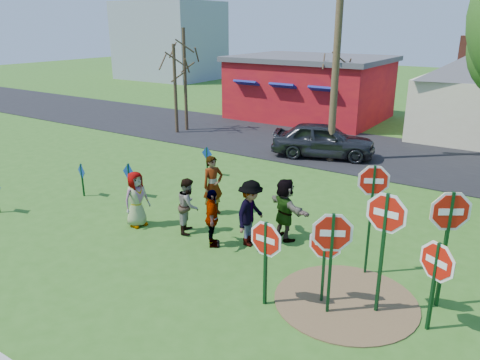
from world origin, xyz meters
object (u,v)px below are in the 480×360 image
at_px(stop_sign_c, 385,226).
at_px(suv, 323,140).
at_px(stop_sign_b, 373,192).
at_px(stop_sign_a, 266,246).
at_px(stop_sign_d, 449,221).
at_px(utility_pole, 338,39).
at_px(person_a, 136,199).
at_px(person_b, 213,185).

height_order(stop_sign_c, suv, stop_sign_c).
distance_m(stop_sign_b, suv, 10.63).
xyz_separation_m(stop_sign_a, stop_sign_c, (2.16, 1.08, 0.59)).
bearing_deg(stop_sign_d, stop_sign_a, 178.81).
bearing_deg(utility_pole, stop_sign_b, -61.87).
height_order(person_a, utility_pole, utility_pole).
height_order(stop_sign_a, person_a, stop_sign_a).
distance_m(stop_sign_b, utility_pole, 10.45).
bearing_deg(stop_sign_b, stop_sign_a, -146.02).
xyz_separation_m(stop_sign_a, stop_sign_b, (1.41, 2.52, 0.73)).
height_order(stop_sign_d, person_a, stop_sign_d).
bearing_deg(stop_sign_d, stop_sign_c, -170.97).
height_order(stop_sign_a, utility_pole, utility_pole).
height_order(stop_sign_a, stop_sign_d, stop_sign_d).
relative_size(person_a, person_b, 0.89).
distance_m(stop_sign_c, utility_pole, 12.06).
bearing_deg(stop_sign_a, suv, 112.41).
distance_m(person_a, utility_pole, 10.99).
bearing_deg(stop_sign_c, suv, 124.03).
height_order(person_b, utility_pole, utility_pole).
relative_size(stop_sign_d, suv, 0.61).
height_order(stop_sign_b, stop_sign_d, stop_sign_b).
distance_m(stop_sign_a, stop_sign_c, 2.49).
bearing_deg(stop_sign_d, stop_sign_b, 131.13).
bearing_deg(person_b, suv, 24.12).
xyz_separation_m(stop_sign_d, utility_pole, (-6.50, 9.29, 3.24)).
relative_size(suv, utility_pole, 0.46).
relative_size(stop_sign_b, stop_sign_d, 1.04).
relative_size(stop_sign_c, person_b, 1.48).
height_order(suv, utility_pole, utility_pole).
relative_size(stop_sign_b, suv, 0.64).
relative_size(stop_sign_a, stop_sign_d, 0.75).
bearing_deg(person_b, utility_pole, 20.24).
bearing_deg(stop_sign_b, person_b, 142.87).
bearing_deg(person_b, stop_sign_b, -74.70).
xyz_separation_m(person_a, person_b, (1.38, 2.03, 0.11)).
relative_size(stop_sign_c, suv, 0.62).
relative_size(person_a, suv, 0.37).
bearing_deg(stop_sign_b, person_a, 161.85).
bearing_deg(utility_pole, person_b, -95.37).
bearing_deg(stop_sign_b, stop_sign_d, -42.06).
height_order(stop_sign_b, person_a, stop_sign_b).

